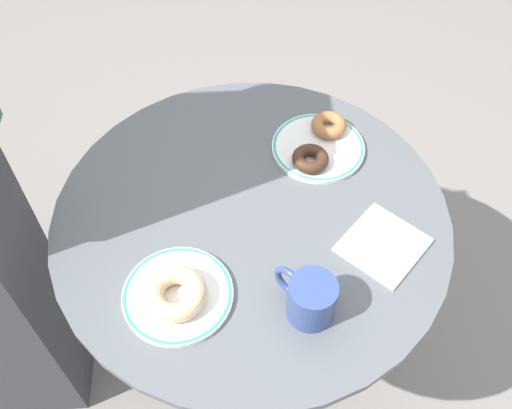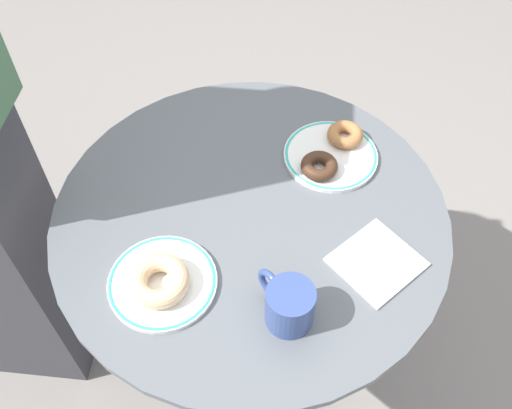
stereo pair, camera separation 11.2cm
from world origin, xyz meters
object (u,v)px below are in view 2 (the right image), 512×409
Objects in this scene: donut_cinnamon at (345,135)px; paper_napkin at (377,262)px; plate_left at (163,282)px; coffee_mug at (288,305)px; donut_chocolate at (319,166)px; cafe_table at (251,274)px; donut_glazed at (159,281)px; plate_right at (331,155)px.

donut_cinnamon is 0.54× the size of paper_napkin.
plate_left is 1.62× the size of coffee_mug.
donut_chocolate reaches higher than plate_left.
donut_cinnamon is (0.28, -0.05, 0.26)m from cafe_table.
donut_glazed is at bearing 171.88° from donut_cinnamon.
plate_left is (-0.22, 0.03, 0.24)m from cafe_table.
coffee_mug is at bearing -66.81° from donut_glazed.
coffee_mug reaches higher than donut_chocolate.
coffee_mug reaches higher than plate_left.
plate_right is at bearing -179.96° from donut_cinnamon.
cafe_table is at bearing -6.41° from donut_glazed.
plate_right reaches higher than paper_napkin.
paper_napkin is 0.21m from coffee_mug.
donut_cinnamon reaches higher than plate_left.
donut_chocolate reaches higher than cafe_table.
coffee_mug is (-0.41, -0.14, 0.02)m from donut_cinnamon.
donut_chocolate is at bearing -16.99° from cafe_table.
paper_napkin reaches higher than cafe_table.
plate_left is at bearing 110.72° from coffee_mug.
paper_napkin is at bearing -129.33° from plate_right.
cafe_table is at bearing 163.01° from donut_chocolate.
donut_cinnamon is 0.44m from coffee_mug.
donut_glazed is (-0.01, -0.00, 0.02)m from plate_left.
coffee_mug is (0.08, -0.22, 0.04)m from plate_left.
paper_napkin is at bearing -20.24° from coffee_mug.
donut_cinnamon is at bearing 18.66° from coffee_mug.
coffee_mug is (-0.19, 0.07, 0.04)m from paper_napkin.
donut_glazed reaches higher than cafe_table.
paper_napkin is 1.17× the size of coffee_mug.
donut_chocolate is at bearing 60.14° from paper_napkin.
donut_glazed is (-0.23, 0.03, 0.26)m from cafe_table.
cafe_table is 10.20× the size of donut_chocolate.
donut_cinnamon is (0.05, 0.00, 0.02)m from plate_right.
plate_left is 0.40m from donut_chocolate.
donut_glazed reaches higher than donut_chocolate.
donut_chocolate is at bearing -177.50° from donut_cinnamon.
donut_chocolate is (0.39, -0.08, 0.02)m from plate_left.
donut_glazed is 1.43× the size of donut_chocolate.
plate_left is at bearing 24.15° from donut_glazed.
donut_cinnamon is 0.11m from donut_chocolate.
coffee_mug is (-0.36, -0.14, 0.04)m from plate_right.
cafe_table is 0.33m from plate_left.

